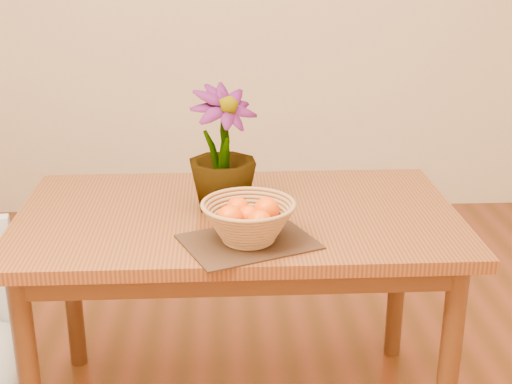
{
  "coord_description": "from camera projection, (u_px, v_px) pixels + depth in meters",
  "views": [
    {
      "loc": [
        -0.05,
        -1.81,
        1.59
      ],
      "look_at": [
        0.05,
        0.1,
        0.89
      ],
      "focal_mm": 50.0,
      "sensor_mm": 36.0,
      "label": 1
    }
  ],
  "objects": [
    {
      "name": "table",
      "position": [
        238.0,
        237.0,
        2.3
      ],
      "size": [
        1.4,
        0.8,
        0.75
      ],
      "color": "brown",
      "rests_on": "floor"
    },
    {
      "name": "potted_plant",
      "position": [
        222.0,
        149.0,
        2.24
      ],
      "size": [
        0.31,
        0.31,
        0.39
      ],
      "primitive_type": "imported",
      "rotation": [
        0.0,
        0.0,
        0.59
      ],
      "color": "#194B15",
      "rests_on": "table"
    },
    {
      "name": "placemat",
      "position": [
        248.0,
        242.0,
        2.04
      ],
      "size": [
        0.43,
        0.39,
        0.01
      ],
      "primitive_type": "cube",
      "rotation": [
        0.0,
        0.0,
        0.39
      ],
      "color": "#361E13",
      "rests_on": "table"
    },
    {
      "name": "wicker_basket",
      "position": [
        248.0,
        223.0,
        2.02
      ],
      "size": [
        0.27,
        0.27,
        0.11
      ],
      "color": "#A56D44",
      "rests_on": "placemat"
    },
    {
      "name": "orange_pile",
      "position": [
        248.0,
        215.0,
        2.01
      ],
      "size": [
        0.18,
        0.17,
        0.07
      ],
      "rotation": [
        0.0,
        0.0,
        -0.11
      ],
      "color": "#FF4804",
      "rests_on": "wicker_basket"
    }
  ]
}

